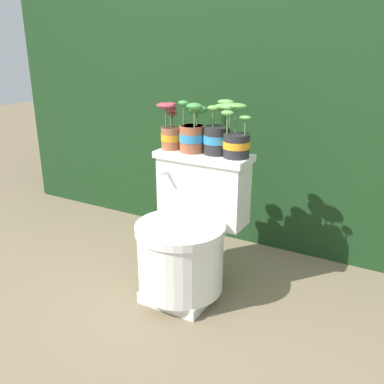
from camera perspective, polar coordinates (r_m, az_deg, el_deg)
ground_plane at (r=2.03m, az=-0.61°, el=-14.02°), size 12.00×12.00×0.00m
hedge_backdrop at (r=2.85m, az=11.94°, el=11.01°), size 3.35×1.06×1.44m
toilet at (r=1.96m, az=-0.59°, el=-5.92°), size 0.44×0.51×0.64m
potted_plant_left at (r=2.02m, az=-2.92°, el=8.16°), size 0.12×0.10×0.22m
potted_plant_midleft at (r=1.96m, az=0.06°, el=7.91°), size 0.13×0.12×0.23m
potted_plant_middle at (r=1.93m, az=3.39°, el=7.60°), size 0.12×0.13×0.24m
potted_plant_midright at (r=1.88m, az=5.86°, el=7.23°), size 0.16×0.12×0.23m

